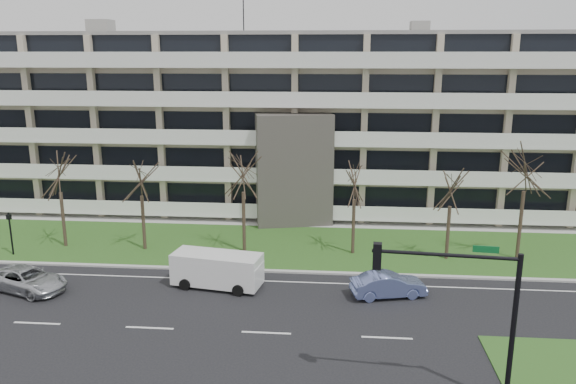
# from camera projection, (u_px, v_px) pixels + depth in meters

# --- Properties ---
(ground) EXTENTS (160.00, 160.00, 0.00)m
(ground) POSITION_uv_depth(u_px,v_px,m) (266.00, 333.00, 28.13)
(ground) COLOR black
(ground) RESTS_ON ground
(grass_verge) EXTENTS (90.00, 10.00, 0.06)m
(grass_verge) POSITION_uv_depth(u_px,v_px,m) (288.00, 246.00, 40.69)
(grass_verge) COLOR #2F531B
(grass_verge) RESTS_ON ground
(curb) EXTENTS (90.00, 0.35, 0.12)m
(curb) POSITION_uv_depth(u_px,v_px,m) (282.00, 271.00, 35.85)
(curb) COLOR #B2B2AD
(curb) RESTS_ON ground
(sidewalk) EXTENTS (90.00, 2.00, 0.08)m
(sidewalk) POSITION_uv_depth(u_px,v_px,m) (294.00, 223.00, 46.01)
(sidewalk) COLOR #B2B2AD
(sidewalk) RESTS_ON ground
(grass_median) EXTENTS (7.00, 5.00, 0.06)m
(grass_median) POSITION_uv_depth(u_px,v_px,m) (572.00, 367.00, 25.04)
(grass_median) COLOR #2F531B
(grass_median) RESTS_ON ground
(lane_edge_line) EXTENTS (90.00, 0.12, 0.01)m
(lane_edge_line) POSITION_uv_depth(u_px,v_px,m) (279.00, 281.00, 34.41)
(lane_edge_line) COLOR white
(lane_edge_line) RESTS_ON ground
(apartment_building) EXTENTS (60.50, 15.10, 18.75)m
(apartment_building) POSITION_uv_depth(u_px,v_px,m) (300.00, 121.00, 50.76)
(apartment_building) COLOR #BCAE92
(apartment_building) RESTS_ON ground
(silver_pickup) EXTENTS (5.43, 3.79, 1.38)m
(silver_pickup) POSITION_uv_depth(u_px,v_px,m) (27.00, 280.00, 32.97)
(silver_pickup) COLOR silver
(silver_pickup) RESTS_ON ground
(blue_sedan) EXTENTS (4.51, 2.45, 1.41)m
(blue_sedan) POSITION_uv_depth(u_px,v_px,m) (388.00, 285.00, 32.18)
(blue_sedan) COLOR #7382C7
(blue_sedan) RESTS_ON ground
(white_van) EXTENTS (5.56, 2.86, 2.05)m
(white_van) POSITION_uv_depth(u_px,v_px,m) (218.00, 267.00, 33.41)
(white_van) COLOR white
(white_van) RESTS_ON ground
(traffic_signal) EXTENTS (5.69, 0.85, 6.60)m
(traffic_signal) POSITION_uv_depth(u_px,v_px,m) (465.00, 302.00, 21.75)
(traffic_signal) COLOR black
(traffic_signal) RESTS_ON ground
(pedestrian_signal) EXTENTS (0.34, 0.31, 3.07)m
(pedestrian_signal) POSITION_uv_depth(u_px,v_px,m) (10.00, 228.00, 38.42)
(pedestrian_signal) COLOR black
(pedestrian_signal) RESTS_ON ground
(tree_1) EXTENTS (3.60, 3.60, 7.21)m
(tree_1) POSITION_uv_depth(u_px,v_px,m) (58.00, 171.00, 39.27)
(tree_1) COLOR #382B21
(tree_1) RESTS_ON ground
(tree_2) EXTENTS (3.52, 3.52, 7.05)m
(tree_2) POSITION_uv_depth(u_px,v_px,m) (140.00, 174.00, 38.69)
(tree_2) COLOR #382B21
(tree_2) RESTS_ON ground
(tree_3) EXTENTS (3.88, 3.88, 7.75)m
(tree_3) POSITION_uv_depth(u_px,v_px,m) (243.00, 168.00, 38.11)
(tree_3) COLOR #382B21
(tree_3) RESTS_ON ground
(tree_4) EXTENTS (3.50, 3.50, 7.00)m
(tree_4) POSITION_uv_depth(u_px,v_px,m) (355.00, 178.00, 37.87)
(tree_4) COLOR #382B21
(tree_4) RESTS_ON ground
(tree_5) EXTENTS (3.34, 3.34, 6.67)m
(tree_5) POSITION_uv_depth(u_px,v_px,m) (451.00, 185.00, 36.88)
(tree_5) COLOR #382B21
(tree_5) RESTS_ON ground
(tree_6) EXTENTS (4.25, 4.25, 8.50)m
(tree_6) POSITION_uv_depth(u_px,v_px,m) (527.00, 164.00, 36.56)
(tree_6) COLOR #382B21
(tree_6) RESTS_ON ground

